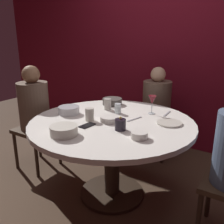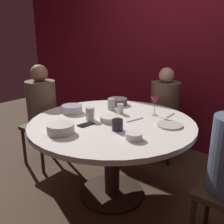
{
  "view_description": "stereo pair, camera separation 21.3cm",
  "coord_description": "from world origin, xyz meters",
  "px_view_note": "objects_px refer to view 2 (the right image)",
  "views": [
    {
      "loc": [
        1.09,
        -1.72,
        1.45
      ],
      "look_at": [
        0.0,
        0.0,
        0.82
      ],
      "focal_mm": 39.81,
      "sensor_mm": 36.0,
      "label": 1
    },
    {
      "loc": [
        1.27,
        -1.59,
        1.45
      ],
      "look_at": [
        0.0,
        0.0,
        0.82
      ],
      "focal_mm": 39.81,
      "sensor_mm": 36.0,
      "label": 2
    }
  ],
  "objects_px": {
    "bowl_sauce_side": "(110,119)",
    "cup_by_left_diner": "(111,104)",
    "candle_holder": "(117,125)",
    "seated_diner_left": "(42,105)",
    "cup_near_candle": "(90,114)",
    "bowl_rice_portion": "(134,136)",
    "bowl_salad_center": "(117,101)",
    "wine_glass": "(155,102)",
    "dinner_plate": "(169,125)",
    "cup_by_right_diner": "(120,109)",
    "seated_diner_back": "(165,103)",
    "bowl_small_white": "(61,129)",
    "bowl_serving_large": "(72,109)",
    "dining_table": "(112,136)",
    "cell_phone": "(86,124)"
  },
  "relations": [
    {
      "from": "wine_glass",
      "to": "seated_diner_back",
      "type": "bearing_deg",
      "value": 108.25
    },
    {
      "from": "wine_glass",
      "to": "cup_near_candle",
      "type": "relative_size",
      "value": 1.58
    },
    {
      "from": "seated_diner_back",
      "to": "wine_glass",
      "type": "bearing_deg",
      "value": 18.25
    },
    {
      "from": "wine_glass",
      "to": "bowl_serving_large",
      "type": "height_order",
      "value": "wine_glass"
    },
    {
      "from": "seated_diner_left",
      "to": "cell_phone",
      "type": "relative_size",
      "value": 8.25
    },
    {
      "from": "cup_by_left_diner",
      "to": "cup_near_candle",
      "type": "bearing_deg",
      "value": -82.11
    },
    {
      "from": "cup_near_candle",
      "to": "seated_diner_back",
      "type": "bearing_deg",
      "value": 81.21
    },
    {
      "from": "seated_diner_back",
      "to": "bowl_small_white",
      "type": "relative_size",
      "value": 5.33
    },
    {
      "from": "dining_table",
      "to": "candle_holder",
      "type": "height_order",
      "value": "candle_holder"
    },
    {
      "from": "bowl_small_white",
      "to": "seated_diner_left",
      "type": "bearing_deg",
      "value": 151.98
    },
    {
      "from": "seated_diner_left",
      "to": "cup_by_left_diner",
      "type": "bearing_deg",
      "value": 18.78
    },
    {
      "from": "dining_table",
      "to": "bowl_serving_large",
      "type": "xyz_separation_m",
      "value": [
        -0.45,
        -0.05,
        0.18
      ]
    },
    {
      "from": "bowl_salad_center",
      "to": "cup_by_right_diner",
      "type": "relative_size",
      "value": 2.24
    },
    {
      "from": "wine_glass",
      "to": "cell_phone",
      "type": "relative_size",
      "value": 1.26
    },
    {
      "from": "cup_near_candle",
      "to": "bowl_rice_portion",
      "type": "bearing_deg",
      "value": -12.46
    },
    {
      "from": "seated_diner_back",
      "to": "cup_near_candle",
      "type": "relative_size",
      "value": 9.91
    },
    {
      "from": "dinner_plate",
      "to": "cup_near_candle",
      "type": "xyz_separation_m",
      "value": [
        -0.62,
        -0.29,
        0.05
      ]
    },
    {
      "from": "dining_table",
      "to": "cup_by_left_diner",
      "type": "height_order",
      "value": "cup_by_left_diner"
    },
    {
      "from": "seated_diner_left",
      "to": "bowl_serving_large",
      "type": "bearing_deg",
      "value": -5.17
    },
    {
      "from": "wine_glass",
      "to": "bowl_serving_large",
      "type": "relative_size",
      "value": 0.9
    },
    {
      "from": "candle_holder",
      "to": "bowl_rice_portion",
      "type": "height_order",
      "value": "candle_holder"
    },
    {
      "from": "cup_near_candle",
      "to": "bowl_serving_large",
      "type": "bearing_deg",
      "value": 170.64
    },
    {
      "from": "candle_holder",
      "to": "dinner_plate",
      "type": "bearing_deg",
      "value": 51.03
    },
    {
      "from": "cup_by_left_diner",
      "to": "cup_by_right_diner",
      "type": "relative_size",
      "value": 1.19
    },
    {
      "from": "wine_glass",
      "to": "bowl_rice_portion",
      "type": "distance_m",
      "value": 0.62
    },
    {
      "from": "cup_near_candle",
      "to": "candle_holder",
      "type": "bearing_deg",
      "value": -8.54
    },
    {
      "from": "seated_diner_back",
      "to": "cup_by_right_diner",
      "type": "distance_m",
      "value": 0.79
    },
    {
      "from": "seated_diner_back",
      "to": "dinner_plate",
      "type": "bearing_deg",
      "value": 29.07
    },
    {
      "from": "bowl_sauce_side",
      "to": "bowl_rice_portion",
      "type": "xyz_separation_m",
      "value": [
        0.38,
        -0.19,
        0.0
      ]
    },
    {
      "from": "dining_table",
      "to": "cup_near_candle",
      "type": "relative_size",
      "value": 12.86
    },
    {
      "from": "dining_table",
      "to": "candle_holder",
      "type": "xyz_separation_m",
      "value": [
        0.17,
        -0.15,
        0.18
      ]
    },
    {
      "from": "bowl_serving_large",
      "to": "bowl_rice_portion",
      "type": "bearing_deg",
      "value": -11.41
    },
    {
      "from": "bowl_sauce_side",
      "to": "bowl_salad_center",
      "type": "bearing_deg",
      "value": 120.27
    },
    {
      "from": "seated_diner_left",
      "to": "bowl_serving_large",
      "type": "height_order",
      "value": "seated_diner_left"
    },
    {
      "from": "bowl_serving_large",
      "to": "bowl_salad_center",
      "type": "height_order",
      "value": "bowl_serving_large"
    },
    {
      "from": "candle_holder",
      "to": "cup_by_right_diner",
      "type": "relative_size",
      "value": 1.19
    },
    {
      "from": "candle_holder",
      "to": "seated_diner_left",
      "type": "bearing_deg",
      "value": 172.84
    },
    {
      "from": "wine_glass",
      "to": "bowl_salad_center",
      "type": "height_order",
      "value": "wine_glass"
    },
    {
      "from": "wine_glass",
      "to": "cup_by_right_diner",
      "type": "relative_size",
      "value": 1.89
    },
    {
      "from": "bowl_rice_portion",
      "to": "cup_by_left_diner",
      "type": "relative_size",
      "value": 1.11
    },
    {
      "from": "cup_by_left_diner",
      "to": "wine_glass",
      "type": "bearing_deg",
      "value": 14.05
    },
    {
      "from": "dinner_plate",
      "to": "bowl_sauce_side",
      "type": "distance_m",
      "value": 0.5
    },
    {
      "from": "dining_table",
      "to": "cell_phone",
      "type": "distance_m",
      "value": 0.28
    },
    {
      "from": "dinner_plate",
      "to": "bowl_salad_center",
      "type": "relative_size",
      "value": 1.02
    },
    {
      "from": "wine_glass",
      "to": "cup_near_candle",
      "type": "distance_m",
      "value": 0.61
    },
    {
      "from": "wine_glass",
      "to": "bowl_small_white",
      "type": "distance_m",
      "value": 0.9
    },
    {
      "from": "bowl_serving_large",
      "to": "seated_diner_left",
      "type": "bearing_deg",
      "value": 174.83
    },
    {
      "from": "bowl_sauce_side",
      "to": "cup_by_left_diner",
      "type": "distance_m",
      "value": 0.36
    },
    {
      "from": "seated_diner_back",
      "to": "cell_phone",
      "type": "height_order",
      "value": "seated_diner_back"
    },
    {
      "from": "bowl_rice_portion",
      "to": "cup_by_left_diner",
      "type": "distance_m",
      "value": 0.76
    }
  ]
}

